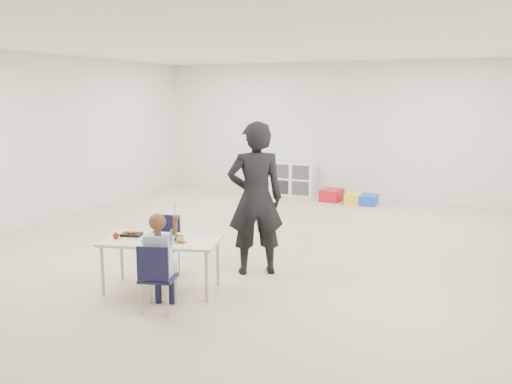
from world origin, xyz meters
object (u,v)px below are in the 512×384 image
at_px(adult, 255,199).
at_px(chair_near, 158,277).
at_px(child, 158,257).
at_px(table, 162,265).
at_px(cubby_shelf, 284,178).

bearing_deg(adult, chair_near, 42.09).
bearing_deg(child, adult, 59.03).
height_order(table, cubby_shelf, cubby_shelf).
distance_m(cubby_shelf, adult, 5.36).
bearing_deg(table, child, -74.39).
distance_m(table, chair_near, 0.56).
bearing_deg(cubby_shelf, child, -80.36).
bearing_deg(adult, child, 42.09).
bearing_deg(cubby_shelf, table, -82.17).
height_order(table, chair_near, chair_near).
xyz_separation_m(table, child, (0.28, -0.48, 0.25)).
bearing_deg(adult, cubby_shelf, -104.43).
bearing_deg(table, cubby_shelf, 83.51).
relative_size(child, cubby_shelf, 0.78).
height_order(cubby_shelf, adult, adult).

